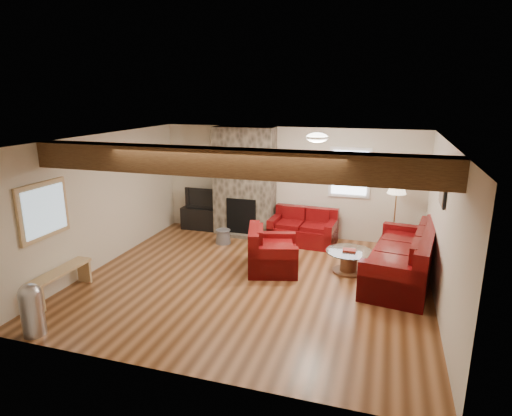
{
  "coord_description": "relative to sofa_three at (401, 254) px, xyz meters",
  "views": [
    {
      "loc": [
        2.11,
        -6.66,
        3.22
      ],
      "look_at": [
        -0.07,
        0.4,
        1.23
      ],
      "focal_mm": 30.0,
      "sensor_mm": 36.0,
      "label": 1
    }
  ],
  "objects": [
    {
      "name": "coal_bucket",
      "position": [
        -3.72,
        0.83,
        -0.31
      ],
      "size": [
        0.34,
        0.34,
        0.32
      ],
      "primitive_type": null,
      "color": "slate",
      "rests_on": "floor"
    },
    {
      "name": "chimney_breast",
      "position": [
        -3.48,
        1.63,
        0.75
      ],
      "size": [
        1.4,
        0.67,
        2.5
      ],
      "color": "#343028",
      "rests_on": "floor"
    },
    {
      "name": "oak_beam",
      "position": [
        -2.48,
        -2.11,
        1.84
      ],
      "size": [
        6.0,
        0.36,
        0.38
      ],
      "primitive_type": "cube",
      "color": "#351F0F",
      "rests_on": "room"
    },
    {
      "name": "sofa_three",
      "position": [
        0.0,
        0.0,
        0.0
      ],
      "size": [
        1.37,
        2.55,
        0.94
      ],
      "primitive_type": null,
      "rotation": [
        0.0,
        0.0,
        -1.72
      ],
      "color": "#480805",
      "rests_on": "floor"
    },
    {
      "name": "hatch_window",
      "position": [
        -5.44,
        -2.36,
        0.98
      ],
      "size": [
        0.08,
        1.0,
        0.9
      ],
      "primitive_type": null,
      "color": "#A58257",
      "rests_on": "room"
    },
    {
      "name": "television",
      "position": [
        -4.54,
        1.67,
        0.32
      ],
      "size": [
        0.87,
        0.11,
        0.5
      ],
      "primitive_type": "imported",
      "color": "black",
      "rests_on": "tv_cabinet"
    },
    {
      "name": "pine_bench",
      "position": [
        -5.31,
        -2.31,
        -0.25
      ],
      "size": [
        0.28,
        1.18,
        0.44
      ],
      "primitive_type": null,
      "color": "#A58257",
      "rests_on": "floor"
    },
    {
      "name": "back_window",
      "position": [
        -1.13,
        1.85,
        1.08
      ],
      "size": [
        0.9,
        0.08,
        1.1
      ],
      "primitive_type": null,
      "color": "white",
      "rests_on": "room"
    },
    {
      "name": "armchair_red",
      "position": [
        -2.28,
        -0.27,
        -0.06
      ],
      "size": [
        1.13,
        1.22,
        0.82
      ],
      "primitive_type": null,
      "rotation": [
        0.0,
        0.0,
        1.84
      ],
      "color": "#480805",
      "rests_on": "floor"
    },
    {
      "name": "coffee_table",
      "position": [
        -0.91,
        0.03,
        -0.26
      ],
      "size": [
        0.86,
        0.86,
        0.45
      ],
      "color": "#4D2C19",
      "rests_on": "floor"
    },
    {
      "name": "loveseat",
      "position": [
        -2.03,
        1.37,
        -0.09
      ],
      "size": [
        1.47,
        0.91,
        0.76
      ],
      "primitive_type": null,
      "rotation": [
        0.0,
        0.0,
        -0.06
      ],
      "color": "#480805",
      "rests_on": "floor"
    },
    {
      "name": "artwork_back",
      "position": [
        -2.33,
        1.85,
        1.23
      ],
      "size": [
        0.42,
        0.06,
        0.52
      ],
      "primitive_type": null,
      "color": "black",
      "rests_on": "room"
    },
    {
      "name": "artwork_right",
      "position": [
        0.48,
        -0.56,
        1.28
      ],
      "size": [
        0.06,
        0.55,
        0.42
      ],
      "primitive_type": null,
      "color": "black",
      "rests_on": "room"
    },
    {
      "name": "pedal_bin",
      "position": [
        -4.83,
        -3.41,
        -0.09
      ],
      "size": [
        0.39,
        0.39,
        0.76
      ],
      "primitive_type": null,
      "rotation": [
        0.0,
        0.0,
        -0.39
      ],
      "color": "#B2B1B7",
      "rests_on": "floor"
    },
    {
      "name": "room",
      "position": [
        -2.48,
        -0.86,
        0.78
      ],
      "size": [
        8.0,
        8.0,
        8.0
      ],
      "color": "#573117",
      "rests_on": "ground"
    },
    {
      "name": "tv_cabinet",
      "position": [
        -4.54,
        1.67,
        -0.2
      ],
      "size": [
        1.07,
        0.43,
        0.54
      ],
      "primitive_type": "cube",
      "color": "black",
      "rests_on": "floor"
    },
    {
      "name": "ceiling_dome",
      "position": [
        -1.58,
        0.04,
        1.97
      ],
      "size": [
        0.4,
        0.4,
        0.18
      ],
      "primitive_type": null,
      "color": "white",
      "rests_on": "room"
    },
    {
      "name": "floor_lamp",
      "position": [
        -0.13,
        1.52,
        0.81
      ],
      "size": [
        0.38,
        0.38,
        1.5
      ],
      "color": "#AE8548",
      "rests_on": "floor"
    }
  ]
}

